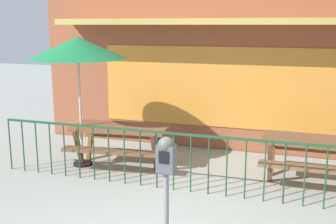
# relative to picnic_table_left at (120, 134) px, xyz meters

# --- Properties ---
(pub_storefront) EXTENTS (8.57, 1.26, 4.63)m
(pub_storefront) POSITION_rel_picnic_table_left_xyz_m (1.76, 1.85, 1.70)
(pub_storefront) COLOR #553127
(pub_storefront) RESTS_ON ground
(patio_fence_front) EXTENTS (7.23, 0.04, 0.97)m
(patio_fence_front) POSITION_rel_picnic_table_left_xyz_m (1.76, -0.85, 0.05)
(patio_fence_front) COLOR #1C4A2A
(patio_fence_front) RESTS_ON ground
(picnic_table_left) EXTENTS (1.93, 1.54, 0.79)m
(picnic_table_left) POSITION_rel_picnic_table_left_xyz_m (0.00, 0.00, 0.00)
(picnic_table_left) COLOR brown
(picnic_table_left) RESTS_ON ground
(picnic_table_right) EXTENTS (1.82, 1.38, 0.79)m
(picnic_table_right) POSITION_rel_picnic_table_left_xyz_m (3.53, 0.17, 0.00)
(picnic_table_right) COLOR brown
(picnic_table_right) RESTS_ON ground
(patio_umbrella) EXTENTS (1.77, 1.77, 2.44)m
(patio_umbrella) POSITION_rel_picnic_table_left_xyz_m (-0.71, -0.23, 1.61)
(patio_umbrella) COLOR black
(patio_umbrella) RESTS_ON ground
(parking_meter_near) EXTENTS (0.18, 0.17, 1.55)m
(parking_meter_near) POSITION_rel_picnic_table_left_xyz_m (1.96, -3.15, 0.58)
(parking_meter_near) COLOR gray
(parking_meter_near) RESTS_ON ground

